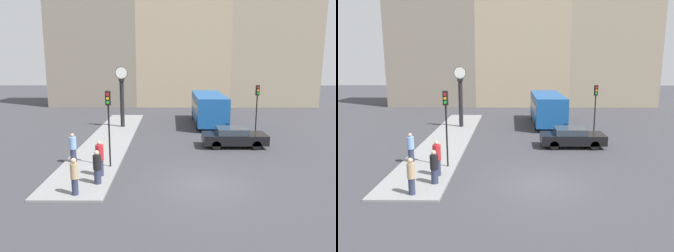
% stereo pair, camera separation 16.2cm
% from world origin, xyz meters
% --- Properties ---
extents(ground_plane, '(120.00, 120.00, 0.00)m').
position_xyz_m(ground_plane, '(0.00, 0.00, 0.00)').
color(ground_plane, '#38383D').
extents(sidewalk_corner, '(3.23, 21.17, 0.10)m').
position_xyz_m(sidewalk_corner, '(-6.06, 8.59, 0.05)').
color(sidewalk_corner, gray).
rests_on(sidewalk_corner, ground_plane).
extents(building_row, '(33.29, 5.00, 16.05)m').
position_xyz_m(building_row, '(0.07, 27.77, 7.70)').
color(building_row, gray).
rests_on(building_row, ground_plane).
extents(sedan_car, '(4.27, 1.85, 1.31)m').
position_xyz_m(sedan_car, '(2.68, 6.93, 0.68)').
color(sedan_car, black).
rests_on(sedan_car, ground_plane).
extents(bus_distant, '(2.58, 7.69, 2.75)m').
position_xyz_m(bus_distant, '(1.86, 14.74, 1.57)').
color(bus_distant, '#195199').
rests_on(bus_distant, ground_plane).
extents(traffic_light_near, '(0.26, 0.24, 4.12)m').
position_xyz_m(traffic_light_near, '(-4.90, 2.40, 3.03)').
color(traffic_light_near, black).
rests_on(traffic_light_near, sidewalk_corner).
extents(traffic_light_far, '(0.26, 0.24, 3.96)m').
position_xyz_m(traffic_light_far, '(4.86, 9.70, 2.83)').
color(traffic_light_far, black).
rests_on(traffic_light_far, ground_plane).
extents(street_clock, '(1.03, 0.46, 5.13)m').
position_xyz_m(street_clock, '(-5.75, 13.20, 2.61)').
color(street_clock, black).
rests_on(street_clock, sidewalk_corner).
extents(pedestrian_black_jacket, '(0.39, 0.39, 1.61)m').
position_xyz_m(pedestrian_black_jacket, '(-5.04, -0.10, 0.90)').
color(pedestrian_black_jacket, '#2D334C').
rests_on(pedestrian_black_jacket, sidewalk_corner).
extents(pedestrian_blue_stripe, '(0.39, 0.39, 1.66)m').
position_xyz_m(pedestrian_blue_stripe, '(-7.13, 3.21, 0.92)').
color(pedestrian_blue_stripe, '#2D334C').
rests_on(pedestrian_blue_stripe, sidewalk_corner).
extents(pedestrian_tan_coat, '(0.33, 0.33, 1.64)m').
position_xyz_m(pedestrian_tan_coat, '(-5.74, -1.40, 0.93)').
color(pedestrian_tan_coat, '#2D334C').
rests_on(pedestrian_tan_coat, sidewalk_corner).
extents(pedestrian_red_top, '(0.40, 0.40, 1.80)m').
position_xyz_m(pedestrian_red_top, '(-5.15, 0.98, 0.99)').
color(pedestrian_red_top, '#2D334C').
rests_on(pedestrian_red_top, sidewalk_corner).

